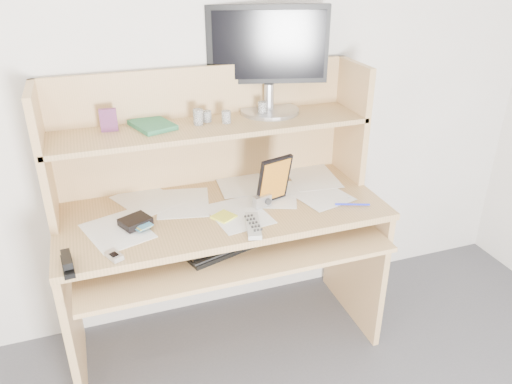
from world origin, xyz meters
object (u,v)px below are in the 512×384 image
object	(u,v)px
desk	(218,211)
monitor	(268,56)
keyboard	(230,243)
game_case	(274,180)
tv_remote	(253,226)

from	to	relation	value
desk	monitor	size ratio (longest dim) A/B	2.64
keyboard	game_case	size ratio (longest dim) A/B	1.96
keyboard	game_case	xyz separation A→B (m)	(0.24, 0.12, 0.20)
game_case	monitor	xyz separation A→B (m)	(0.07, 0.29, 0.46)
desk	game_case	bearing A→B (deg)	-26.60
monitor	keyboard	bearing A→B (deg)	-112.40
tv_remote	monitor	world-z (taller)	monitor
keyboard	tv_remote	bearing A→B (deg)	-52.81
desk	keyboard	size ratio (longest dim) A/B	3.28
keyboard	desk	bearing A→B (deg)	69.77
desk	game_case	distance (m)	0.31
tv_remote	monitor	bearing A→B (deg)	77.60
keyboard	tv_remote	size ratio (longest dim) A/B	2.23
tv_remote	monitor	distance (m)	0.77
tv_remote	game_case	bearing A→B (deg)	62.81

